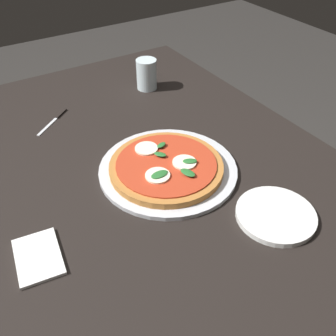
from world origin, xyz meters
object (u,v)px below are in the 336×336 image
at_px(dining_table, 148,184).
at_px(napkin, 38,257).
at_px(knife, 56,118).
at_px(serving_tray, 168,169).
at_px(glass_cup, 147,74).
at_px(pizza, 166,166).
at_px(plate_white, 276,215).

bearing_deg(dining_table, napkin, 115.90).
bearing_deg(knife, dining_table, -157.16).
bearing_deg(dining_table, knife, 22.84).
distance_m(serving_tray, napkin, 0.39).
height_order(dining_table, glass_cup, glass_cup).
xyz_separation_m(dining_table, pizza, (-0.08, -0.01, 0.12)).
bearing_deg(napkin, glass_cup, -46.38).
height_order(dining_table, knife, knife).
bearing_deg(dining_table, serving_tray, -163.17).
distance_m(serving_tray, plate_white, 0.30).
bearing_deg(napkin, dining_table, -64.10).
xyz_separation_m(plate_white, knife, (0.68, 0.28, -0.00)).
xyz_separation_m(serving_tray, plate_white, (-0.27, -0.12, 0.00)).
bearing_deg(knife, napkin, 157.06).
bearing_deg(dining_table, glass_cup, -29.74).
relative_size(napkin, glass_cup, 1.23).
xyz_separation_m(pizza, knife, (0.41, 0.16, -0.02)).
xyz_separation_m(plate_white, napkin, (0.18, 0.50, -0.00)).
bearing_deg(serving_tray, plate_white, -156.15).
height_order(dining_table, plate_white, plate_white).
distance_m(dining_table, napkin, 0.41).
xyz_separation_m(dining_table, knife, (0.34, 0.14, 0.09)).
distance_m(pizza, plate_white, 0.30).
relative_size(dining_table, glass_cup, 12.68).
distance_m(pizza, napkin, 0.38).
distance_m(plate_white, glass_cup, 0.72).
relative_size(serving_tray, pizza, 1.23).
height_order(plate_white, napkin, plate_white).
bearing_deg(plate_white, knife, 22.62).
bearing_deg(napkin, plate_white, -109.28).
height_order(dining_table, pizza, pizza).
bearing_deg(plate_white, serving_tray, 23.85).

